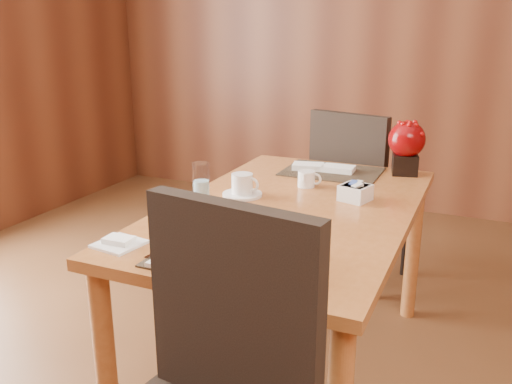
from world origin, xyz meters
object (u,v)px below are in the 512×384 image
at_px(soup_setting, 217,240).
at_px(creamer_jug, 306,179).
at_px(bread_plate, 119,244).
at_px(dining_table, 292,229).
at_px(coffee_cup, 242,186).
at_px(sugar_caddy, 355,193).
at_px(berry_decor, 406,144).
at_px(far_chair, 357,189).
at_px(water_glass, 201,182).

relative_size(soup_setting, creamer_jug, 3.34).
relative_size(soup_setting, bread_plate, 2.37).
xyz_separation_m(dining_table, coffee_cup, (-0.23, 0.04, 0.14)).
xyz_separation_m(dining_table, creamer_jug, (-0.04, 0.27, 0.13)).
height_order(soup_setting, sugar_caddy, soup_setting).
relative_size(berry_decor, bread_plate, 1.85).
xyz_separation_m(coffee_cup, bread_plate, (-0.14, -0.64, -0.04)).
bearing_deg(far_chair, soup_setting, 102.60).
relative_size(dining_table, creamer_jug, 15.55).
relative_size(creamer_jug, berry_decor, 0.38).
xyz_separation_m(soup_setting, coffee_cup, (-0.20, 0.61, -0.02)).
bearing_deg(coffee_cup, bread_plate, -102.05).
distance_m(creamer_jug, far_chair, 0.71).
bearing_deg(sugar_caddy, dining_table, -141.68).
height_order(soup_setting, berry_decor, berry_decor).
bearing_deg(coffee_cup, soup_setting, -71.57).
bearing_deg(soup_setting, bread_plate, -171.61).
distance_m(water_glass, berry_decor, 1.01).
bearing_deg(water_glass, coffee_cup, 47.97).
bearing_deg(soup_setting, water_glass, 127.13).
bearing_deg(water_glass, berry_decor, 48.06).
distance_m(dining_table, soup_setting, 0.59).
distance_m(berry_decor, bread_plate, 1.44).
xyz_separation_m(sugar_caddy, bread_plate, (-0.58, -0.76, -0.03)).
bearing_deg(dining_table, water_glass, -165.26).
bearing_deg(water_glass, soup_setting, -56.10).
height_order(dining_table, sugar_caddy, sugar_caddy).
relative_size(dining_table, bread_plate, 11.05).
xyz_separation_m(water_glass, sugar_caddy, (0.56, 0.26, -0.05)).
distance_m(dining_table, sugar_caddy, 0.29).
bearing_deg(berry_decor, sugar_caddy, -103.11).
distance_m(dining_table, creamer_jug, 0.30).
relative_size(soup_setting, sugar_caddy, 3.00).
bearing_deg(water_glass, far_chair, 69.51).
bearing_deg(berry_decor, water_glass, -131.94).
relative_size(water_glass, bread_plate, 1.16).
xyz_separation_m(coffee_cup, creamer_jug, (0.20, 0.23, -0.01)).
distance_m(berry_decor, far_chair, 0.52).
height_order(coffee_cup, creamer_jug, coffee_cup).
bearing_deg(berry_decor, creamer_jug, -132.80).
distance_m(coffee_cup, sugar_caddy, 0.46).
bearing_deg(sugar_caddy, soup_setting, -108.09).
xyz_separation_m(dining_table, bread_plate, (-0.37, -0.60, 0.10)).
bearing_deg(bread_plate, soup_setting, 5.16).
bearing_deg(sugar_caddy, water_glass, -155.37).
distance_m(soup_setting, creamer_jug, 0.84).
xyz_separation_m(sugar_caddy, far_chair, (-0.17, 0.78, -0.22)).
bearing_deg(coffee_cup, far_chair, 73.43).
bearing_deg(coffee_cup, berry_decor, 48.08).
distance_m(creamer_jug, berry_decor, 0.54).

